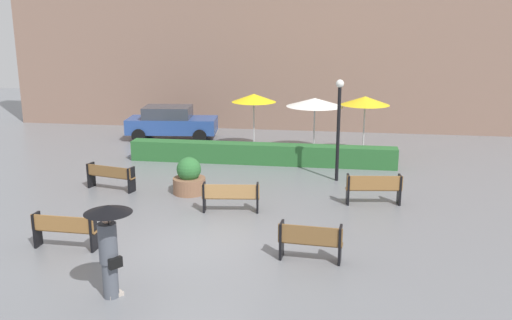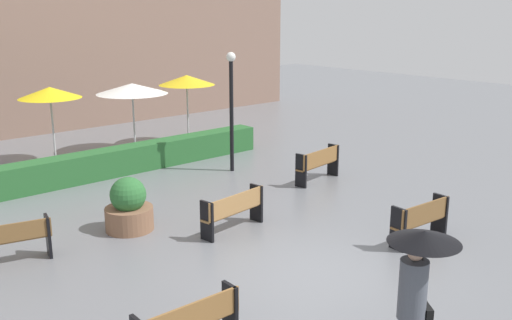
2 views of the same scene
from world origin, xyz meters
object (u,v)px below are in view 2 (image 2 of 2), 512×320
Objects in this scene: bench_mid_center at (234,209)px; lamp_post at (231,99)px; patio_umbrella_yellow_far at (187,80)px; bench_near_right at (421,219)px; bench_far_left at (4,240)px; patio_umbrella_yellow at (50,93)px; pedestrian_with_umbrella at (417,282)px; bench_far_right at (319,162)px; patio_umbrella_white at (132,89)px; planter_pot at (129,208)px.

lamp_post is at bearing 51.39° from bench_mid_center.
lamp_post reaches higher than patio_umbrella_yellow_far.
patio_umbrella_yellow_far is at bearing 81.61° from bench_near_right.
bench_far_left is 0.70× the size of patio_umbrella_yellow_far.
patio_umbrella_yellow is (-3.68, 4.44, 0.05)m from lamp_post.
pedestrian_with_umbrella is at bearing -93.30° from patio_umbrella_yellow.
patio_umbrella_yellow_far is at bearing 61.71° from bench_mid_center.
bench_far_right is 0.72× the size of patio_umbrella_white.
lamp_post is (-1.15, 2.51, 1.67)m from bench_far_right.
bench_mid_center is at bearing 129.02° from bench_near_right.
bench_mid_center is at bearing -118.29° from patio_umbrella_yellow_far.
lamp_post is at bearing 64.50° from pedestrian_with_umbrella.
patio_umbrella_yellow is at bearing 94.14° from bench_mid_center.
bench_far_left is at bearing -135.74° from patio_umbrella_white.
bench_mid_center is 5.22m from lamp_post.
planter_pot is at bearing -154.89° from lamp_post.
patio_umbrella_white reaches higher than pedestrian_with_umbrella.
bench_far_left is 8.02m from lamp_post.
bench_near_right is 1.25× the size of planter_pot.
bench_far_right is 0.86× the size of pedestrian_with_umbrella.
bench_far_left is at bearing -119.65° from patio_umbrella_yellow.
patio_umbrella_white is at bearing 75.40° from bench_mid_center.
bench_far_right is at bearing -88.98° from patio_umbrella_yellow_far.
pedestrian_with_umbrella reaches higher than planter_pot.
patio_umbrella_yellow_far is at bearing 67.29° from pedestrian_with_umbrella.
patio_umbrella_yellow reaches higher than bench_mid_center.
lamp_post reaches higher than bench_near_right.
pedestrian_with_umbrella is 13.88m from patio_umbrella_yellow.
bench_near_right is at bearing -50.98° from bench_mid_center.
bench_far_right is at bearing 50.67° from pedestrian_with_umbrella.
bench_far_right is 1.42× the size of planter_pot.
pedestrian_with_umbrella is at bearing -66.89° from bench_far_left.
patio_umbrella_yellow is (1.11, 6.69, 1.75)m from planter_pot.
bench_far_right is at bearing -1.55° from bench_far_left.
pedestrian_with_umbrella is at bearing -129.33° from bench_far_right.
planter_pot is at bearing -99.42° from patio_umbrella_yellow.
lamp_post is 1.49× the size of patio_umbrella_white.
patio_umbrella_white is at bearing -8.69° from patio_umbrella_yellow.
planter_pot is (-1.71, 1.61, 0.01)m from bench_mid_center.
bench_far_right is at bearing 69.13° from bench_near_right.
lamp_post reaches higher than patio_umbrella_yellow.
bench_mid_center is 5.75m from pedestrian_with_umbrella.
patio_umbrella_yellow_far is (4.12, 7.65, 1.83)m from bench_mid_center.
bench_near_right is at bearing -87.53° from patio_umbrella_white.
bench_far_right is 8.91m from pedestrian_with_umbrella.
bench_far_right is 6.56m from patio_umbrella_yellow_far.
bench_near_right is 4.77m from bench_far_right.
bench_far_right is 3.23m from lamp_post.
patio_umbrella_yellow is (-4.83, 6.95, 1.71)m from bench_far_right.
planter_pot is at bearing 131.87° from bench_near_right.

